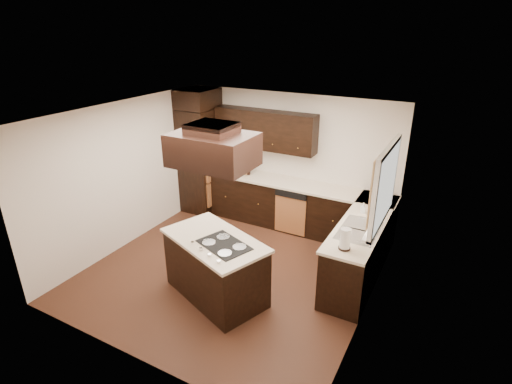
% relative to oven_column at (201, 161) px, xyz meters
% --- Properties ---
extents(floor, '(4.20, 4.20, 0.02)m').
position_rel_oven_column_xyz_m(floor, '(1.78, -1.71, -1.07)').
color(floor, brown).
rests_on(floor, ground).
extents(ceiling, '(4.20, 4.20, 0.02)m').
position_rel_oven_column_xyz_m(ceiling, '(1.78, -1.71, 1.45)').
color(ceiling, white).
rests_on(ceiling, ground).
extents(wall_back, '(4.20, 0.02, 2.50)m').
position_rel_oven_column_xyz_m(wall_back, '(1.78, 0.40, 0.19)').
color(wall_back, silver).
rests_on(wall_back, ground).
extents(wall_front, '(4.20, 0.02, 2.50)m').
position_rel_oven_column_xyz_m(wall_front, '(1.78, -3.81, 0.19)').
color(wall_front, silver).
rests_on(wall_front, ground).
extents(wall_left, '(0.02, 4.20, 2.50)m').
position_rel_oven_column_xyz_m(wall_left, '(-0.33, -1.71, 0.19)').
color(wall_left, silver).
rests_on(wall_left, ground).
extents(wall_right, '(0.02, 4.20, 2.50)m').
position_rel_oven_column_xyz_m(wall_right, '(3.88, -1.71, 0.19)').
color(wall_right, silver).
rests_on(wall_right, ground).
extents(oven_column, '(0.65, 0.75, 2.12)m').
position_rel_oven_column_xyz_m(oven_column, '(0.00, 0.00, 0.00)').
color(oven_column, black).
rests_on(oven_column, floor).
extents(wall_oven_face, '(0.05, 0.62, 0.78)m').
position_rel_oven_column_xyz_m(wall_oven_face, '(0.35, 0.00, 0.06)').
color(wall_oven_face, '#B1693A').
rests_on(wall_oven_face, oven_column).
extents(base_cabinets_back, '(2.93, 0.60, 0.88)m').
position_rel_oven_column_xyz_m(base_cabinets_back, '(1.81, 0.09, -0.62)').
color(base_cabinets_back, black).
rests_on(base_cabinets_back, floor).
extents(base_cabinets_right, '(0.60, 2.40, 0.88)m').
position_rel_oven_column_xyz_m(base_cabinets_right, '(3.58, -0.80, -0.62)').
color(base_cabinets_right, black).
rests_on(base_cabinets_right, floor).
extents(countertop_back, '(2.93, 0.63, 0.04)m').
position_rel_oven_column_xyz_m(countertop_back, '(1.81, 0.08, -0.16)').
color(countertop_back, beige).
rests_on(countertop_back, base_cabinets_back).
extents(countertop_right, '(0.63, 2.40, 0.04)m').
position_rel_oven_column_xyz_m(countertop_right, '(3.56, -0.80, -0.16)').
color(countertop_right, beige).
rests_on(countertop_right, base_cabinets_right).
extents(upper_cabinets, '(2.00, 0.34, 0.72)m').
position_rel_oven_column_xyz_m(upper_cabinets, '(1.34, 0.23, 0.75)').
color(upper_cabinets, black).
rests_on(upper_cabinets, wall_back).
extents(dishwasher_front, '(0.60, 0.05, 0.72)m').
position_rel_oven_column_xyz_m(dishwasher_front, '(2.10, -0.20, -0.66)').
color(dishwasher_front, '#B1693A').
rests_on(dishwasher_front, floor).
extents(window_frame, '(0.06, 1.32, 1.12)m').
position_rel_oven_column_xyz_m(window_frame, '(3.85, -1.16, 0.59)').
color(window_frame, white).
rests_on(window_frame, wall_right).
extents(window_pane, '(0.00, 1.20, 1.00)m').
position_rel_oven_column_xyz_m(window_pane, '(3.87, -1.16, 0.59)').
color(window_pane, white).
rests_on(window_pane, wall_right).
extents(curtain_left, '(0.02, 0.34, 0.90)m').
position_rel_oven_column_xyz_m(curtain_left, '(3.79, -1.57, 0.64)').
color(curtain_left, beige).
rests_on(curtain_left, wall_right).
extents(curtain_right, '(0.02, 0.34, 0.90)m').
position_rel_oven_column_xyz_m(curtain_right, '(3.79, -0.74, 0.64)').
color(curtain_right, beige).
rests_on(curtain_right, wall_right).
extents(sink_rim, '(0.52, 0.84, 0.01)m').
position_rel_oven_column_xyz_m(sink_rim, '(3.58, -1.16, -0.14)').
color(sink_rim, silver).
rests_on(sink_rim, countertop_right).
extents(island, '(1.65, 1.26, 0.88)m').
position_rel_oven_column_xyz_m(island, '(1.90, -2.35, -0.62)').
color(island, black).
rests_on(island, floor).
extents(island_top, '(1.71, 1.33, 0.04)m').
position_rel_oven_column_xyz_m(island_top, '(1.90, -2.35, -0.16)').
color(island_top, beige).
rests_on(island_top, island).
extents(cooktop, '(0.81, 0.68, 0.01)m').
position_rel_oven_column_xyz_m(cooktop, '(2.10, -2.43, -0.13)').
color(cooktop, black).
rests_on(cooktop, island_top).
extents(range_hood, '(1.05, 0.72, 0.42)m').
position_rel_oven_column_xyz_m(range_hood, '(1.88, -2.25, 1.10)').
color(range_hood, black).
rests_on(range_hood, ceiling).
extents(hood_duct, '(0.55, 0.50, 0.13)m').
position_rel_oven_column_xyz_m(hood_duct, '(1.88, -2.25, 1.38)').
color(hood_duct, black).
rests_on(hood_duct, ceiling).
extents(blender_base, '(0.15, 0.15, 0.10)m').
position_rel_oven_column_xyz_m(blender_base, '(0.65, 0.01, -0.09)').
color(blender_base, silver).
rests_on(blender_base, countertop_back).
extents(blender_pitcher, '(0.13, 0.13, 0.26)m').
position_rel_oven_column_xyz_m(blender_pitcher, '(0.65, 0.01, 0.09)').
color(blender_pitcher, silver).
rests_on(blender_pitcher, blender_base).
extents(spice_rack, '(0.37, 0.20, 0.30)m').
position_rel_oven_column_xyz_m(spice_rack, '(0.93, 0.03, 0.01)').
color(spice_rack, black).
rests_on(spice_rack, countertop_back).
extents(mixing_bowl, '(0.30, 0.30, 0.07)m').
position_rel_oven_column_xyz_m(mixing_bowl, '(0.47, 0.06, -0.11)').
color(mixing_bowl, white).
rests_on(mixing_bowl, countertop_back).
extents(soap_bottle, '(0.09, 0.09, 0.17)m').
position_rel_oven_column_xyz_m(soap_bottle, '(3.47, -0.57, -0.05)').
color(soap_bottle, white).
rests_on(soap_bottle, countertop_right).
extents(paper_towel, '(0.17, 0.17, 0.30)m').
position_rel_oven_column_xyz_m(paper_towel, '(3.54, -1.76, 0.01)').
color(paper_towel, white).
rests_on(paper_towel, countertop_right).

